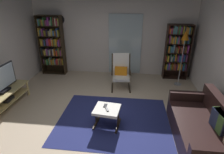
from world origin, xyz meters
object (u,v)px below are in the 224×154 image
(floor_lamp_by_shelf, at_px, (185,40))
(tv_stand, at_px, (5,97))
(television, at_px, (1,80))
(tv_remote, at_px, (107,109))
(bookshelf_near_tv, at_px, (52,43))
(cell_phone, at_px, (105,106))
(ottoman, at_px, (107,111))
(lounge_armchair, at_px, (121,71))
(wall_clock, at_px, (60,19))
(leather_sofa, at_px, (205,128))
(bookshelf_near_sofa, at_px, (177,50))

(floor_lamp_by_shelf, bearing_deg, tv_stand, -157.87)
(television, height_order, tv_remote, television)
(bookshelf_near_tv, relative_size, cell_phone, 14.30)
(ottoman, relative_size, cell_phone, 4.08)
(cell_phone, bearing_deg, television, 176.02)
(lounge_armchair, bearing_deg, floor_lamp_by_shelf, 11.89)
(floor_lamp_by_shelf, xyz_separation_m, wall_clock, (-3.91, 0.69, 0.45))
(tv_remote, bearing_deg, floor_lamp_by_shelf, 26.50)
(lounge_armchair, relative_size, tv_remote, 7.10)
(bookshelf_near_tv, bearing_deg, tv_remote, -50.52)
(wall_clock, bearing_deg, television, -103.58)
(bookshelf_near_tv, distance_m, wall_clock, 0.85)
(television, distance_m, floor_lamp_by_shelf, 4.92)
(tv_stand, height_order, leather_sofa, leather_sofa)
(bookshelf_near_tv, bearing_deg, television, -97.31)
(lounge_armchair, xyz_separation_m, wall_clock, (-2.12, 1.06, 1.32))
(tv_stand, bearing_deg, bookshelf_near_sofa, 27.95)
(television, height_order, cell_phone, television)
(tv_stand, bearing_deg, bookshelf_near_tv, 82.65)
(leather_sofa, bearing_deg, television, 171.36)
(lounge_armchair, bearing_deg, bookshelf_near_tv, 160.49)
(bookshelf_near_tv, relative_size, wall_clock, 6.90)
(lounge_armchair, height_order, tv_remote, lounge_armchair)
(bookshelf_near_sofa, xyz_separation_m, ottoman, (-1.90, -2.77, -0.63))
(bookshelf_near_tv, xyz_separation_m, tv_remote, (2.28, -2.77, -0.65))
(bookshelf_near_sofa, distance_m, wall_clock, 3.96)
(television, relative_size, cell_phone, 7.32)
(television, xyz_separation_m, bookshelf_near_tv, (0.30, 2.32, 0.34))
(wall_clock, bearing_deg, bookshelf_near_sofa, -2.27)
(tv_stand, relative_size, lounge_armchair, 1.36)
(tv_remote, bearing_deg, television, 146.94)
(tv_stand, bearing_deg, leather_sofa, -8.60)
(bookshelf_near_tv, height_order, bookshelf_near_sofa, bookshelf_near_tv)
(tv_stand, xyz_separation_m, cell_phone, (2.53, -0.31, 0.13))
(cell_phone, height_order, floor_lamp_by_shelf, floor_lamp_by_shelf)
(leather_sofa, bearing_deg, tv_remote, 173.09)
(tv_stand, xyz_separation_m, wall_clock, (0.61, 2.53, 1.55))
(bookshelf_near_tv, distance_m, floor_lamp_by_shelf, 4.26)
(television, distance_m, tv_remote, 2.64)
(bookshelf_near_sofa, distance_m, lounge_armchair, 2.01)
(television, bearing_deg, ottoman, -8.89)
(tv_stand, relative_size, television, 1.36)
(lounge_armchair, distance_m, floor_lamp_by_shelf, 2.02)
(tv_stand, height_order, cell_phone, tv_stand)
(television, xyz_separation_m, leather_sofa, (4.44, -0.67, -0.44))
(floor_lamp_by_shelf, height_order, wall_clock, wall_clock)
(tv_stand, xyz_separation_m, ottoman, (2.57, -0.40, 0.05))
(ottoman, bearing_deg, bookshelf_near_tv, 129.84)
(leather_sofa, bearing_deg, bookshelf_near_tv, 144.10)
(bookshelf_near_tv, distance_m, lounge_armchair, 2.64)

